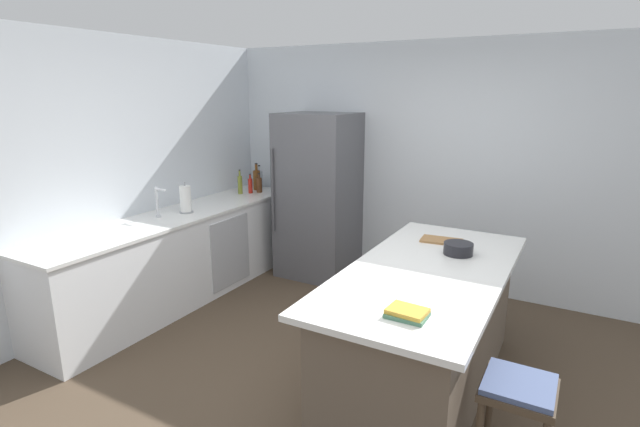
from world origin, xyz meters
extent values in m
plane|color=#4C3D2D|center=(0.00, 0.00, 0.00)|extent=(7.20, 7.20, 0.00)
cube|color=silver|center=(0.00, 2.25, 1.30)|extent=(6.00, 0.10, 2.60)
cube|color=silver|center=(-2.45, 0.00, 1.30)|extent=(0.10, 6.00, 2.60)
cube|color=white|center=(-2.07, 0.56, 0.44)|extent=(0.66, 3.09, 0.87)
cube|color=white|center=(-2.07, 0.56, 0.89)|extent=(0.69, 3.12, 0.03)
cube|color=#B2B5BA|center=(-1.74, 0.94, 0.44)|extent=(0.01, 0.60, 0.73)
cube|color=brown|center=(0.58, 0.27, 0.44)|extent=(0.84, 1.96, 0.88)
cube|color=white|center=(0.58, 0.27, 0.90)|extent=(1.00, 2.16, 0.04)
cube|color=#56565B|center=(-1.19, 1.85, 0.93)|extent=(0.81, 0.70, 1.86)
cylinder|color=#4C4C51|center=(-1.55, 1.48, 1.02)|extent=(0.02, 0.02, 0.93)
cylinder|color=#473828|center=(1.13, -0.27, 0.30)|extent=(0.04, 0.04, 0.60)
cube|color=#473828|center=(1.28, -0.42, 0.62)|extent=(0.36, 0.36, 0.04)
cube|color=#47567F|center=(1.28, -0.42, 0.65)|extent=(0.34, 0.34, 0.03)
cylinder|color=silver|center=(-2.13, 0.37, 0.91)|extent=(0.05, 0.05, 0.02)
cylinder|color=silver|center=(-2.13, 0.37, 1.06)|extent=(0.02, 0.02, 0.28)
cylinder|color=silver|center=(-2.07, 0.37, 1.18)|extent=(0.14, 0.02, 0.02)
cylinder|color=gray|center=(-2.03, 0.64, 0.91)|extent=(0.14, 0.14, 0.01)
cylinder|color=white|center=(-2.03, 0.64, 1.04)|extent=(0.11, 0.11, 0.26)
cylinder|color=gray|center=(-2.03, 0.64, 1.19)|extent=(0.02, 0.02, 0.04)
cylinder|color=silver|center=(-2.11, 1.99, 1.01)|extent=(0.07, 0.07, 0.22)
cylinder|color=silver|center=(-2.11, 1.99, 1.15)|extent=(0.03, 0.03, 0.06)
cylinder|color=black|center=(-2.11, 1.99, 1.19)|extent=(0.03, 0.03, 0.01)
cylinder|color=brown|center=(-2.10, 1.91, 1.02)|extent=(0.09, 0.09, 0.24)
cylinder|color=brown|center=(-2.10, 1.91, 1.18)|extent=(0.03, 0.03, 0.08)
cylinder|color=black|center=(-2.10, 1.91, 1.23)|extent=(0.04, 0.04, 0.01)
cylinder|color=#5B3319|center=(-1.98, 1.80, 0.99)|extent=(0.07, 0.07, 0.18)
cylinder|color=#5B3319|center=(-1.98, 1.80, 1.10)|extent=(0.03, 0.03, 0.04)
cylinder|color=black|center=(-1.98, 1.80, 1.13)|extent=(0.03, 0.03, 0.01)
cylinder|color=red|center=(-2.05, 1.72, 0.99)|extent=(0.05, 0.05, 0.17)
cylinder|color=red|center=(-2.05, 1.72, 1.10)|extent=(0.02, 0.02, 0.05)
cylinder|color=black|center=(-2.05, 1.72, 1.13)|extent=(0.02, 0.02, 0.01)
cylinder|color=olive|center=(-2.13, 1.62, 1.01)|extent=(0.05, 0.05, 0.21)
cylinder|color=olive|center=(-2.13, 1.62, 1.15)|extent=(0.02, 0.02, 0.07)
cylinder|color=black|center=(-2.13, 1.62, 1.19)|extent=(0.02, 0.02, 0.01)
cube|color=#4C7F60|center=(0.70, -0.49, 0.93)|extent=(0.22, 0.17, 0.02)
cube|color=gold|center=(0.70, -0.49, 0.95)|extent=(0.22, 0.17, 0.02)
cylinder|color=black|center=(0.68, 0.67, 0.96)|extent=(0.22, 0.22, 0.09)
cube|color=#9E7042|center=(0.49, 0.91, 0.92)|extent=(0.34, 0.22, 0.02)
camera|label=1|loc=(1.44, -2.77, 2.10)|focal=26.83mm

